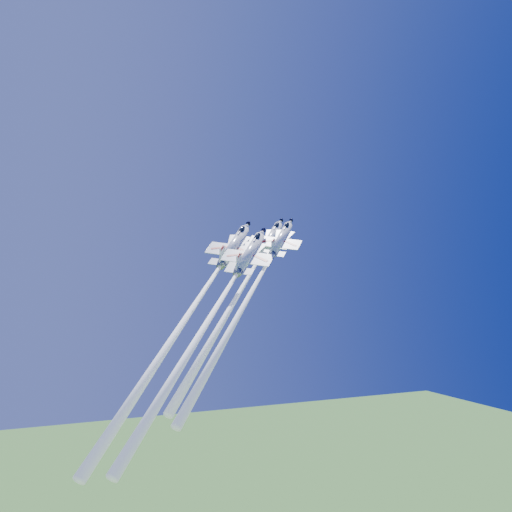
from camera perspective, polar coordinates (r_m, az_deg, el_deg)
name	(u,v)px	position (r m, az deg, el deg)	size (l,w,h in m)	color
jet_lead	(240,292)	(114.60, -1.65, -3.63)	(31.82, 33.46, 41.79)	white
jet_left	(190,313)	(110.17, -6.66, -5.64)	(37.22, 39.15, 48.90)	white
jet_right	(249,296)	(107.01, -0.69, -4.01)	(31.06, 32.73, 40.94)	white
jet_slot	(210,317)	(102.10, -4.59, -6.11)	(33.45, 35.09, 43.73)	white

